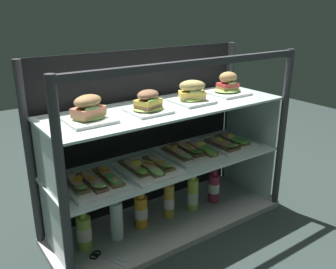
{
  "coord_description": "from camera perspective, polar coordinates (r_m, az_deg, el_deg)",
  "views": [
    {
      "loc": [
        -1.01,
        -1.42,
        1.15
      ],
      "look_at": [
        0.0,
        0.0,
        0.53
      ],
      "focal_mm": 38.9,
      "sensor_mm": 36.0,
      "label": 1
    }
  ],
  "objects": [
    {
      "name": "open_sandwich_tray_near_right_corner",
      "position": [
        2.14,
        9.36,
        -1.23
      ],
      "size": [
        0.26,
        0.3,
        0.06
      ],
      "color": "white",
      "rests_on": "shelf_lower_glass"
    },
    {
      "name": "juice_bottle_tucked_behind",
      "position": [
        2.12,
        3.89,
        -9.21
      ],
      "size": [
        0.06,
        0.06,
        0.25
      ],
      "color": "#BFD348",
      "rests_on": "case_base_deck"
    },
    {
      "name": "case_base_deck",
      "position": [
        2.08,
        0.0,
        -13.43
      ],
      "size": [
        1.31,
        0.47,
        0.03
      ],
      "primitive_type": "cube",
      "color": "#BBB6B7",
      "rests_on": "ground"
    },
    {
      "name": "shelf_lower_glass",
      "position": [
        1.91,
        0.0,
        -4.36
      ],
      "size": [
        1.25,
        0.42,
        0.01
      ],
      "primitive_type": "cube",
      "color": "silver",
      "rests_on": "riser_lower_tier"
    },
    {
      "name": "ground_plane",
      "position": [
        2.1,
        0.0,
        -14.05
      ],
      "size": [
        6.0,
        6.0,
        0.02
      ],
      "primitive_type": "cube",
      "color": "#293531",
      "rests_on": "ground"
    },
    {
      "name": "case_frame",
      "position": [
        1.95,
        -1.97,
        0.44
      ],
      "size": [
        1.31,
        0.47,
        0.94
      ],
      "color": "#333338",
      "rests_on": "ground"
    },
    {
      "name": "shelf_upper_glass",
      "position": [
        1.81,
        0.0,
        4.28
      ],
      "size": [
        1.25,
        0.42,
        0.01
      ],
      "primitive_type": "cube",
      "color": "silver",
      "rests_on": "riser_upper_tier"
    },
    {
      "name": "juice_bottle_front_fourth",
      "position": [
        2.04,
        0.16,
        -10.27
      ],
      "size": [
        0.06,
        0.06,
        0.24
      ],
      "color": "gold",
      "rests_on": "case_base_deck"
    },
    {
      "name": "juice_bottle_back_right",
      "position": [
        2.21,
        7.12,
        -8.13
      ],
      "size": [
        0.07,
        0.07,
        0.22
      ],
      "color": "#A02A49",
      "rests_on": "case_base_deck"
    },
    {
      "name": "juice_bottle_front_middle",
      "position": [
        1.85,
        -13.01,
        -14.7
      ],
      "size": [
        0.07,
        0.07,
        0.22
      ],
      "color": "#B0C951",
      "rests_on": "case_base_deck"
    },
    {
      "name": "riser_upper_tier",
      "position": [
        1.85,
        0.0,
        -0.16
      ],
      "size": [
        1.23,
        0.4,
        0.29
      ],
      "color": "silver",
      "rests_on": "shelf_lower_glass"
    },
    {
      "name": "juice_bottle_near_post",
      "position": [
        1.97,
        -4.26,
        -11.82
      ],
      "size": [
        0.07,
        0.07,
        0.22
      ],
      "color": "orange",
      "rests_on": "case_base_deck"
    },
    {
      "name": "riser_lower_tier",
      "position": [
        1.99,
        0.0,
        -8.94
      ],
      "size": [
        1.23,
        0.4,
        0.34
      ],
      "color": "silver",
      "rests_on": "case_base_deck"
    },
    {
      "name": "plated_roll_sandwich_center",
      "position": [
        1.59,
        -12.34,
        3.58
      ],
      "size": [
        0.2,
        0.2,
        0.12
      ],
      "color": "white",
      "rests_on": "shelf_upper_glass"
    },
    {
      "name": "open_sandwich_tray_near_left_corner",
      "position": [
        1.8,
        -3.09,
        -5.16
      ],
      "size": [
        0.26,
        0.3,
        0.06
      ],
      "color": "white",
      "rests_on": "shelf_lower_glass"
    },
    {
      "name": "plated_roll_sandwich_mid_right",
      "position": [
        1.87,
        3.81,
        6.37
      ],
      "size": [
        0.19,
        0.19,
        0.12
      ],
      "color": "white",
      "rests_on": "shelf_upper_glass"
    },
    {
      "name": "kitchen_scissors",
      "position": [
        1.83,
        -10.51,
        -18.25
      ],
      "size": [
        0.16,
        0.2,
        0.01
      ],
      "color": "silver",
      "rests_on": "case_base_deck"
    },
    {
      "name": "plated_roll_sandwich_near_right_corner",
      "position": [
        1.69,
        -3.12,
        4.82
      ],
      "size": [
        0.18,
        0.18,
        0.11
      ],
      "color": "white",
      "rests_on": "shelf_upper_glass"
    },
    {
      "name": "open_sandwich_tray_right_of_center",
      "position": [
        1.69,
        -11.64,
        -7.23
      ],
      "size": [
        0.26,
        0.3,
        0.06
      ],
      "color": "white",
      "rests_on": "shelf_lower_glass"
    },
    {
      "name": "open_sandwich_tray_center",
      "position": [
        1.99,
        3.32,
        -2.64
      ],
      "size": [
        0.26,
        0.3,
        0.06
      ],
      "color": "white",
      "rests_on": "shelf_lower_glass"
    },
    {
      "name": "plated_roll_sandwich_mid_left",
      "position": [
        2.07,
        9.32,
        7.39
      ],
      "size": [
        0.2,
        0.2,
        0.13
      ],
      "color": "white",
      "rests_on": "shelf_upper_glass"
    },
    {
      "name": "juice_bottle_back_center",
      "position": [
        1.89,
        -8.06,
        -13.19
      ],
      "size": [
        0.07,
        0.07,
        0.26
      ],
      "color": "white",
      "rests_on": "case_base_deck"
    }
  ]
}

